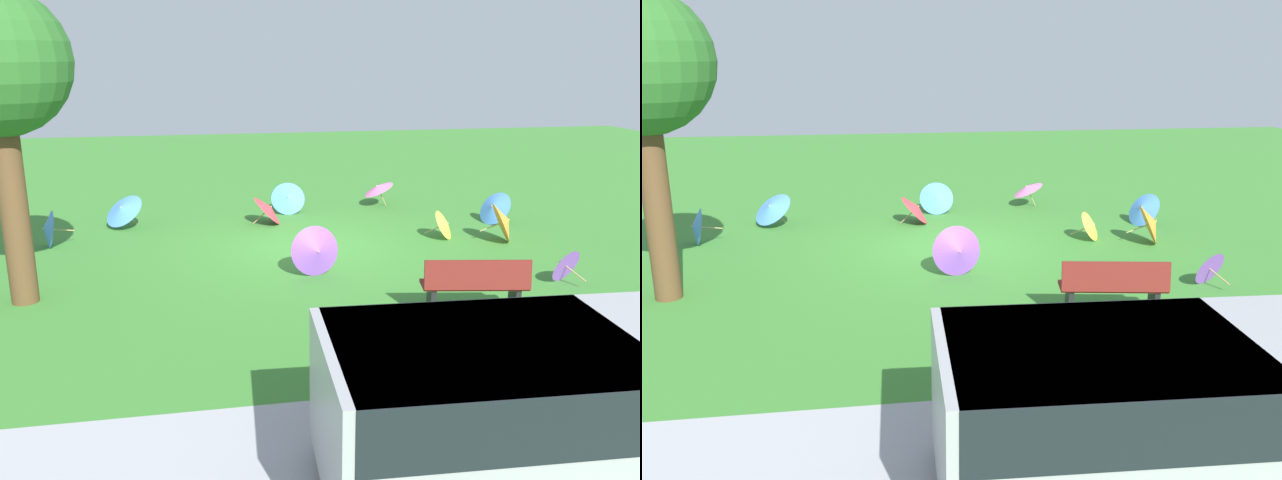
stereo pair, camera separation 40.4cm
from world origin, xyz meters
The scene contains 13 objects.
ground centered at (0.00, 0.00, 0.00)m, with size 40.00×40.00×0.00m, color #387A2D.
van_dark centered at (-0.92, 8.15, 0.91)m, with size 4.69×2.31×1.53m.
park_bench centered at (-1.90, 4.01, 0.47)m, with size 1.66×0.74×0.90m.
parasol_blue_0 centered at (-4.58, -1.17, 0.39)m, with size 0.87×0.98×0.77m.
parasol_orange_0 centered at (-4.15, 0.32, 0.44)m, with size 0.86×0.98×0.88m.
parasol_blue_1 centered at (3.88, -2.31, 0.44)m, with size 1.21×1.21×0.79m.
parasol_blue_2 centered at (-0.01, -3.02, 0.39)m, with size 0.86×0.75×0.79m.
parasol_pink_0 centered at (-2.42, -3.43, 0.48)m, with size 0.78×0.81×0.70m.
parasol_blue_3 centered at (5.24, -0.97, 0.39)m, with size 0.76×0.82×0.78m.
parasol_yellow_1 centered at (-3.01, -0.13, 0.32)m, with size 0.73×0.79×0.64m.
parasol_purple_0 centered at (0.14, 1.81, 0.46)m, with size 0.95×0.81×0.92m.
parasol_red_0 centered at (0.57, -2.07, 0.37)m, with size 0.77×0.91×0.72m.
parasol_purple_1 centered at (-4.02, 2.89, 0.32)m, with size 0.73×0.74×0.64m.
Camera 2 is at (1.74, 12.96, 3.87)m, focal length 37.24 mm.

